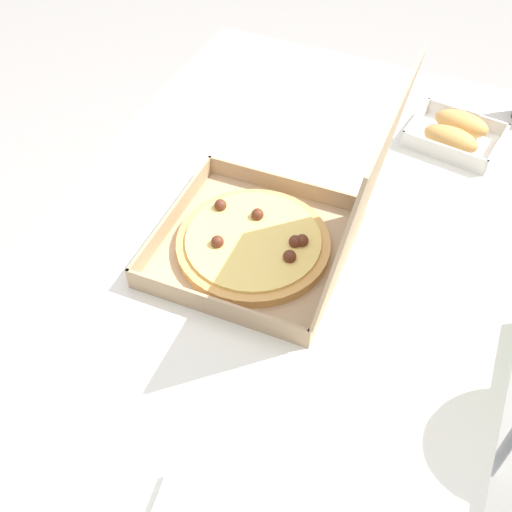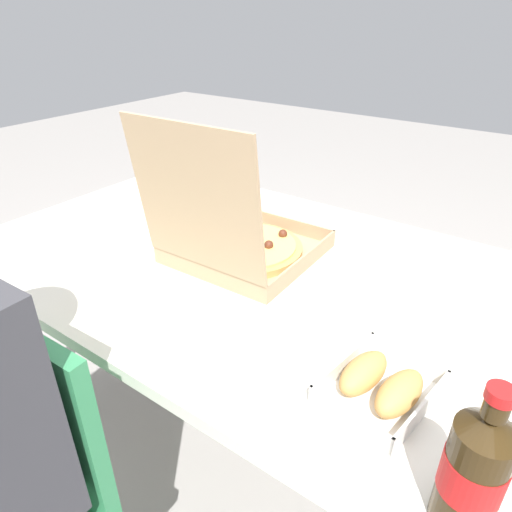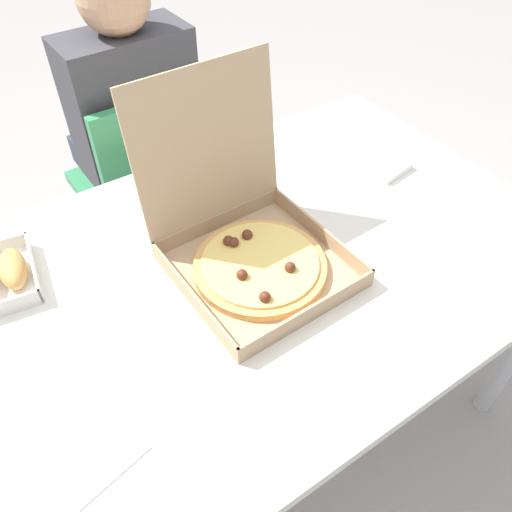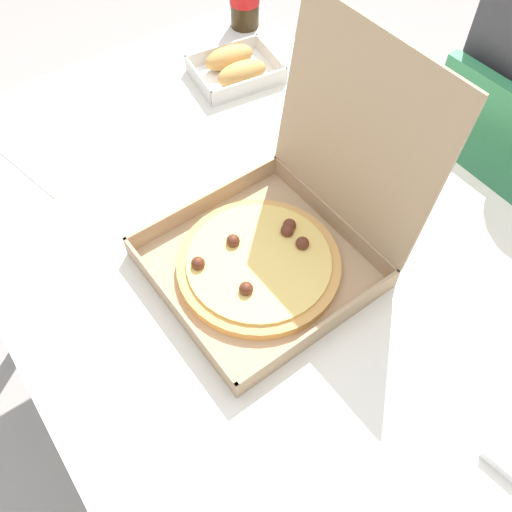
% 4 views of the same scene
% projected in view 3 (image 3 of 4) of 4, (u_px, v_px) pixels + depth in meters
% --- Properties ---
extents(ground_plane, '(10.00, 10.00, 0.00)m').
position_uv_depth(ground_plane, '(250.00, 418.00, 1.60)').
color(ground_plane, gray).
extents(dining_table, '(1.43, 0.90, 0.70)m').
position_uv_depth(dining_table, '(247.00, 285.00, 1.15)').
color(dining_table, silver).
rests_on(dining_table, ground_plane).
extents(chair, '(0.41, 0.41, 0.83)m').
position_uv_depth(chair, '(148.00, 182.00, 1.68)').
color(chair, '#338451').
rests_on(chair, ground_plane).
extents(diner_person, '(0.37, 0.41, 1.15)m').
position_uv_depth(diner_person, '(130.00, 120.00, 1.57)').
color(diner_person, '#333847').
rests_on(diner_person, ground_plane).
extents(pizza_box_open, '(0.35, 0.39, 0.38)m').
position_uv_depth(pizza_box_open, '(250.00, 244.00, 1.07)').
color(pizza_box_open, tan).
rests_on(pizza_box_open, dining_table).
extents(paper_menu, '(0.24, 0.19, 0.00)m').
position_uv_depth(paper_menu, '(70.00, 462.00, 0.79)').
color(paper_menu, white).
rests_on(paper_menu, dining_table).
extents(napkin_pile, '(0.12, 0.12, 0.02)m').
position_uv_depth(napkin_pile, '(384.00, 165.00, 1.35)').
color(napkin_pile, white).
rests_on(napkin_pile, dining_table).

